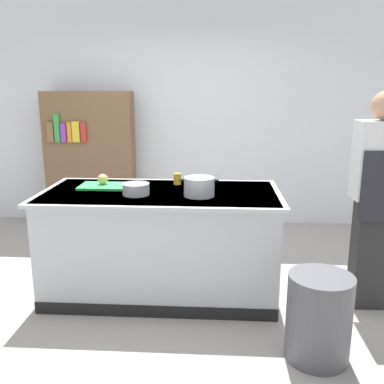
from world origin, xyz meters
The scene contains 11 objects.
ground_plane centered at (0.00, 0.00, 0.00)m, with size 10.00×10.00×0.00m, color #9E9991.
back_wall centered at (0.00, 2.10, 1.50)m, with size 6.40×0.12×3.00m, color silver.
counter_island centered at (0.00, 0.00, 0.47)m, with size 1.98×0.98×0.90m.
cutting_board centered at (-0.51, 0.12, 0.91)m, with size 0.40×0.28×0.02m, color green.
onion centered at (-0.52, 0.15, 0.97)m, with size 0.09×0.09×0.09m, color tan.
stock_pot centered at (0.33, -0.13, 0.98)m, with size 0.31×0.24×0.15m.
mixing_bowl centered at (-0.18, -0.12, 0.95)m, with size 0.22×0.22×0.09m, color #B7BABF.
juice_cup centered at (0.11, 0.27, 0.95)m, with size 0.07×0.07×0.10m, color yellow.
trash_bin centered at (1.14, -0.88, 0.29)m, with size 0.42×0.42×0.58m, color #4C4C51.
person_chef centered at (1.71, -0.13, 0.91)m, with size 0.38×0.25×1.72m.
bookshelf centered at (-1.14, 1.80, 0.85)m, with size 1.10×0.31×1.70m.
Camera 1 is at (0.48, -3.40, 1.73)m, focal length 39.72 mm.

